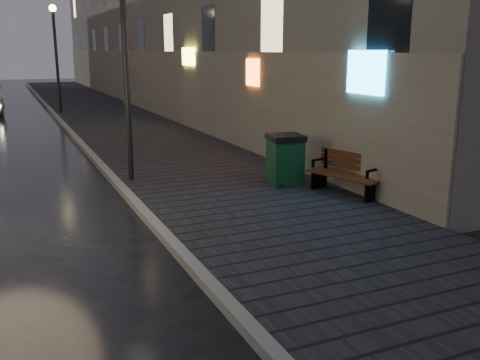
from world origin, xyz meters
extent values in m
plane|color=black|center=(0.00, 0.00, 0.00)|extent=(120.00, 120.00, 0.00)
cube|color=black|center=(3.90, 21.00, 0.07)|extent=(4.60, 58.00, 0.15)
cube|color=slate|center=(1.50, 21.00, 0.07)|extent=(0.20, 58.00, 0.15)
cylinder|color=black|center=(1.85, 6.00, 2.65)|extent=(0.14, 0.14, 5.00)
cylinder|color=black|center=(1.85, 22.00, 2.65)|extent=(0.14, 0.14, 5.00)
sphere|color=#FFD88C|center=(1.85, 22.00, 5.25)|extent=(0.36, 0.36, 0.36)
cube|color=black|center=(6.06, 2.00, 0.35)|extent=(0.49, 0.20, 0.40)
cube|color=black|center=(6.27, 2.06, 0.69)|extent=(0.07, 0.07, 0.69)
cube|color=black|center=(6.02, 1.98, 0.82)|extent=(0.41, 0.17, 0.05)
cube|color=black|center=(5.64, 3.42, 0.35)|extent=(0.49, 0.20, 0.40)
cube|color=black|center=(5.84, 3.48, 0.69)|extent=(0.07, 0.07, 0.69)
cube|color=black|center=(5.59, 3.40, 0.82)|extent=(0.41, 0.17, 0.05)
cube|color=#441C0E|center=(5.85, 2.71, 0.57)|extent=(1.10, 1.88, 0.04)
cube|color=#441C0E|center=(6.08, 2.77, 0.86)|extent=(0.55, 1.71, 0.40)
cube|color=black|center=(5.09, 4.06, 0.68)|extent=(0.81, 0.81, 1.05)
cube|color=black|center=(5.09, 4.06, 1.27)|extent=(0.88, 0.88, 0.13)
camera|label=1|loc=(-0.91, -6.79, 3.25)|focal=40.00mm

